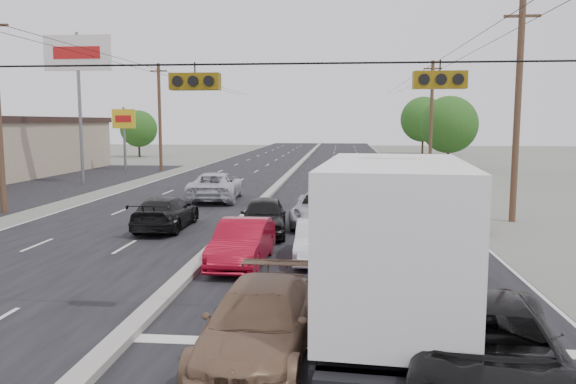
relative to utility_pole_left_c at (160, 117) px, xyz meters
name	(u,v)px	position (x,y,z in m)	size (l,w,h in m)	color
ground	(134,330)	(12.50, -40.00, -5.11)	(200.00, 200.00, 0.00)	#606356
road_surface	(281,184)	(12.50, -10.00, -5.11)	(20.00, 160.00, 0.02)	black
center_median	(281,182)	(12.50, -10.00, -5.01)	(0.50, 160.00, 0.20)	gray
parking_lot	(29,189)	(-4.50, -15.00, -5.11)	(10.00, 42.00, 0.02)	black
utility_pole_left_c	(160,117)	(0.00, 0.00, 0.00)	(1.60, 0.30, 10.00)	#422D1E
utility_pole_right_b	(517,111)	(25.00, -25.00, 0.00)	(1.60, 0.30, 10.00)	#422D1E
utility_pole_right_c	(431,116)	(25.00, 0.00, 0.00)	(1.60, 0.30, 10.00)	#422D1E
traffic_signals	(190,80)	(13.90, -40.00, 0.39)	(25.00, 0.30, 0.54)	black
pole_sign_billboard	(78,62)	(-2.00, -12.00, 3.76)	(5.00, 0.25, 11.00)	slate
pole_sign_far	(124,124)	(-3.50, 0.00, -0.70)	(2.20, 0.25, 6.00)	slate
tree_left_far	(139,129)	(-9.50, 20.00, -1.39)	(4.80, 4.80, 6.12)	#382619
tree_right_mid	(449,125)	(27.50, 5.00, -0.77)	(5.60, 5.60, 7.14)	#382619
tree_right_far	(423,119)	(28.50, 30.00, -0.15)	(6.40, 6.40, 8.16)	#382619
box_truck	(393,247)	(18.18, -39.82, -3.14)	(3.23, 7.76, 3.84)	black
tan_sedan	(259,324)	(15.50, -41.23, -4.39)	(2.00, 4.91, 1.43)	brown
red_sedan	(243,243)	(13.90, -34.09, -4.38)	(1.53, 4.39, 1.45)	maroon
black_suv	(485,352)	(19.50, -42.40, -4.31)	(2.63, 5.71, 1.59)	black
queue_car_a	(264,216)	(13.90, -29.15, -4.34)	(1.81, 4.50, 1.53)	black
queue_car_b	(317,241)	(16.27, -33.22, -4.46)	(1.36, 3.91, 1.29)	silver
queue_car_c	(321,209)	(16.15, -26.78, -4.38)	(2.43, 5.27, 1.46)	#A3A4AA
queue_car_d	(432,263)	(19.62, -35.97, -4.42)	(1.94, 4.76, 1.38)	navy
queue_car_e	(457,213)	(22.10, -26.90, -4.45)	(1.55, 3.85, 1.31)	maroon
oncoming_near	(166,213)	(9.52, -28.38, -4.40)	(1.98, 4.87, 1.41)	black
oncoming_far	(216,187)	(9.68, -19.39, -4.28)	(2.74, 5.94, 1.65)	silver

